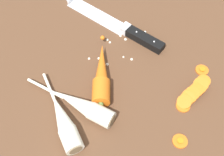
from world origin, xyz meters
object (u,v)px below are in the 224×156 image
carrot_slice_stack (193,93)px  carrot_slice_stray_mid (180,141)px  carrot_slice_stray_near (202,70)px  parsnip_front (64,122)px  parsnip_mid_left (83,106)px  chefs_knife (109,21)px  whole_carrot (102,75)px

carrot_slice_stack → carrot_slice_stray_mid: 12.13cm
carrot_slice_stray_near → carrot_slice_stray_mid: size_ratio=0.99×
parsnip_front → carrot_slice_stray_near: (36.26, 1.91, -1.62)cm
parsnip_front → carrot_slice_stack: parsnip_front is taller
parsnip_mid_left → carrot_slice_stack: 25.72cm
chefs_knife → carrot_slice_stray_mid: bearing=-88.1°
parsnip_mid_left → carrot_slice_stack: bearing=-13.2°
parsnip_front → carrot_slice_stack: bearing=-6.9°
parsnip_front → carrot_slice_stray_mid: parsnip_front is taller
parsnip_front → parsnip_mid_left: bearing=24.0°
carrot_slice_stray_near → whole_carrot: bearing=164.6°
carrot_slice_stack → carrot_slice_stray_near: 8.39cm
whole_carrot → carrot_slice_stray_mid: 23.45cm
parsnip_front → carrot_slice_stack: (30.04, -3.64, -0.65)cm
parsnip_front → carrot_slice_stray_near: bearing=3.0°
carrot_slice_stray_near → chefs_knife: bearing=122.7°
parsnip_mid_left → carrot_slice_stack: (25.04, -5.86, -0.65)cm
chefs_knife → carrot_slice_stray_mid: (1.27, -38.87, -0.29)cm
carrot_slice_stray_mid → carrot_slice_stray_near: bearing=45.1°
whole_carrot → parsnip_mid_left: 9.39cm
carrot_slice_stack → carrot_slice_stray_mid: (-8.19, -8.90, -0.97)cm
carrot_slice_stack → carrot_slice_stray_mid: bearing=-132.6°
chefs_knife → carrot_slice_stray_near: 29.01cm
parsnip_front → chefs_knife: bearing=52.0°
whole_carrot → parsnip_front: whole_carrot is taller
chefs_knife → carrot_slice_stack: (9.45, -29.97, 0.68)cm
whole_carrot → carrot_slice_stray_near: whole_carrot is taller
parsnip_front → carrot_slice_stray_mid: bearing=-29.9°
chefs_knife → carrot_slice_stack: bearing=-72.5°
whole_carrot → parsnip_front: bearing=-144.1°
carrot_slice_stack → carrot_slice_stray_near: (6.22, 5.55, -0.97)cm
parsnip_front → carrot_slice_stray_mid: size_ratio=6.64×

